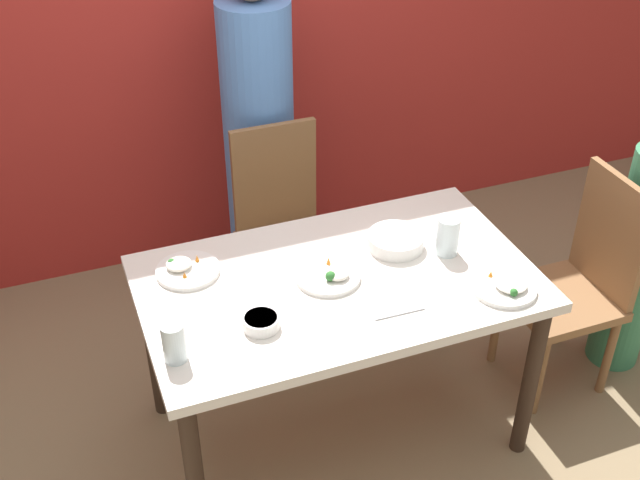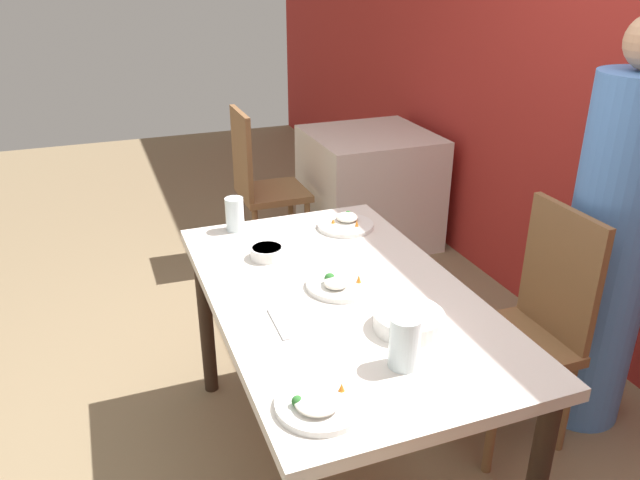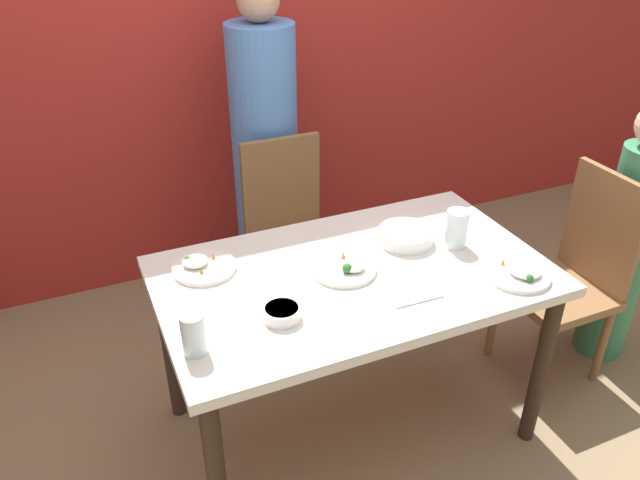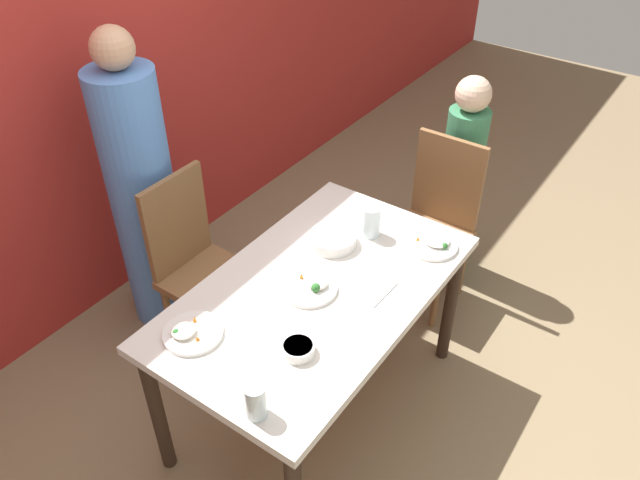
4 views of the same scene
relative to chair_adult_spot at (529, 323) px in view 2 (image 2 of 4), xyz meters
The scene contains 14 objects.
ground_plane 0.90m from the chair_adult_spot, 93.67° to the right, with size 10.00×10.00×0.00m, color #847051.
dining_table 0.77m from the chair_adult_spot, 93.67° to the right, with size 1.38×0.82×0.75m.
chair_adult_spot is the anchor object (origin of this frame).
person_adult 0.41m from the chair_adult_spot, 90.00° to the left, with size 0.32×0.32×1.59m.
bowl_curry 0.74m from the chair_adult_spot, 70.91° to the right, with size 0.21×0.21×0.05m.
plate_rice_adult 1.15m from the chair_adult_spot, 65.44° to the right, with size 0.22×0.22×0.05m.
plate_rice_child 0.80m from the chair_adult_spot, 95.75° to the right, with size 0.23×0.23×0.05m.
plate_noodles 0.80m from the chair_adult_spot, 135.49° to the right, with size 0.23×0.23×0.05m.
bowl_rice_small 1.02m from the chair_adult_spot, 112.56° to the right, with size 0.12×0.12×0.04m.
glass_water_tall 1.21m from the chair_adult_spot, 124.95° to the right, with size 0.07×0.07×0.13m.
glass_water_short 0.90m from the chair_adult_spot, 62.92° to the right, with size 0.08×0.08×0.15m.
fork_steel 1.04m from the chair_adult_spot, 85.98° to the right, with size 0.18×0.02×0.01m.
background_table 1.92m from the chair_adult_spot, behind, with size 0.75×0.76×0.73m.
chair_background 1.97m from the chair_adult_spot, 165.00° to the right, with size 0.40×0.40×0.94m.
Camera 2 is at (1.64, -0.69, 1.76)m, focal length 35.00 mm.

